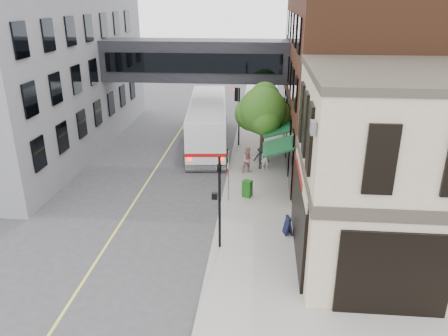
% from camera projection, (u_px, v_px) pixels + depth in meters
% --- Properties ---
extents(ground, '(120.00, 120.00, 0.00)m').
position_uv_depth(ground, '(206.00, 274.00, 18.57)').
color(ground, '#38383A').
rests_on(ground, ground).
extents(sidewalk_main, '(4.00, 60.00, 0.15)m').
position_uv_depth(sidewalk_main, '(258.00, 160.00, 31.35)').
color(sidewalk_main, gray).
rests_on(sidewalk_main, ground).
extents(corner_building, '(10.19, 8.12, 8.45)m').
position_uv_depth(corner_building, '(424.00, 172.00, 18.13)').
color(corner_building, beige).
rests_on(corner_building, ground).
extents(brick_building, '(13.76, 18.00, 14.00)m').
position_uv_depth(brick_building, '(381.00, 61.00, 29.07)').
color(brick_building, '#4B2817').
rests_on(brick_building, ground).
extents(opposite_building, '(14.00, 24.00, 14.00)m').
position_uv_depth(opposite_building, '(4.00, 55.00, 32.26)').
color(opposite_building, slate).
rests_on(opposite_building, ground).
extents(skyway_bridge, '(14.00, 3.18, 3.00)m').
position_uv_depth(skyway_bridge, '(196.00, 60.00, 33.12)').
color(skyway_bridge, black).
rests_on(skyway_bridge, ground).
extents(traffic_signal_near, '(0.44, 0.22, 4.60)m').
position_uv_depth(traffic_signal_near, '(219.00, 191.00, 19.30)').
color(traffic_signal_near, black).
rests_on(traffic_signal_near, sidewalk_main).
extents(traffic_signal_far, '(0.53, 0.28, 4.50)m').
position_uv_depth(traffic_signal_far, '(237.00, 105.00, 33.08)').
color(traffic_signal_far, black).
rests_on(traffic_signal_far, sidewalk_main).
extents(street_sign_pole, '(0.08, 0.75, 3.00)m').
position_uv_depth(street_sign_pole, '(228.00, 171.00, 24.32)').
color(street_sign_pole, gray).
rests_on(street_sign_pole, sidewalk_main).
extents(street_tree, '(3.80, 3.20, 5.60)m').
position_uv_depth(street_tree, '(263.00, 110.00, 29.20)').
color(street_tree, '#382619').
rests_on(street_tree, sidewalk_main).
extents(lane_marking, '(0.12, 40.00, 0.01)m').
position_uv_depth(lane_marking, '(149.00, 179.00, 28.26)').
color(lane_marking, '#D8CC4C').
rests_on(lane_marking, ground).
extents(bus, '(4.04, 12.85, 3.40)m').
position_uv_depth(bus, '(208.00, 121.00, 34.35)').
color(bus, silver).
rests_on(bus, ground).
extents(pedestrian_a, '(0.65, 0.48, 1.64)m').
position_uv_depth(pedestrian_a, '(265.00, 158.00, 29.18)').
color(pedestrian_a, silver).
rests_on(pedestrian_a, sidewalk_main).
extents(pedestrian_b, '(1.08, 0.99, 1.80)m').
position_uv_depth(pedestrian_b, '(248.00, 160.00, 28.55)').
color(pedestrian_b, tan).
rests_on(pedestrian_b, sidewalk_main).
extents(pedestrian_c, '(1.05, 0.66, 1.55)m').
position_uv_depth(pedestrian_c, '(261.00, 158.00, 29.28)').
color(pedestrian_c, black).
rests_on(pedestrian_c, sidewalk_main).
extents(newspaper_box, '(0.63, 0.60, 0.99)m').
position_uv_depth(newspaper_box, '(247.00, 189.00, 25.25)').
color(newspaper_box, '#155012').
rests_on(newspaper_box, sidewalk_main).
extents(sandwich_board, '(0.46, 0.59, 0.93)m').
position_uv_depth(sandwich_board, '(288.00, 225.00, 21.26)').
color(sandwich_board, black).
rests_on(sandwich_board, sidewalk_main).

